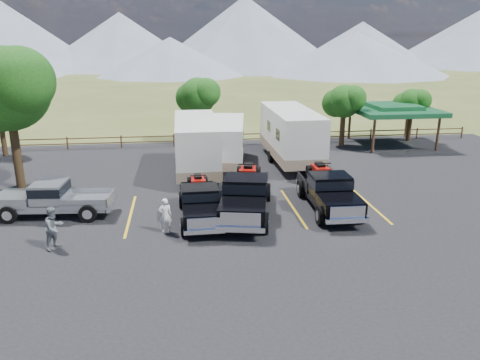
{
  "coord_description": "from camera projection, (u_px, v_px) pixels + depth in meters",
  "views": [
    {
      "loc": [
        -3.45,
        -17.48,
        8.32
      ],
      "look_at": [
        -0.68,
        4.0,
        1.6
      ],
      "focal_mm": 35.0,
      "sensor_mm": 36.0,
      "label": 1
    }
  ],
  "objects": [
    {
      "name": "ground",
      "position": [
        268.0,
        244.0,
        19.44
      ],
      "size": [
        320.0,
        320.0,
        0.0
      ],
      "primitive_type": "plane",
      "color": "#465524",
      "rests_on": "ground"
    },
    {
      "name": "tree_big_nw",
      "position": [
        6.0,
        89.0,
        24.8
      ],
      "size": [
        5.54,
        5.18,
        7.84
      ],
      "color": "#312313",
      "rests_on": "ground"
    },
    {
      "name": "trailer_left",
      "position": [
        196.0,
        146.0,
        28.76
      ],
      "size": [
        2.61,
        9.72,
        3.39
      ],
      "rotation": [
        0.0,
        0.0,
        0.0
      ],
      "color": "silver",
      "rests_on": "asphalt_lot"
    },
    {
      "name": "person_b",
      "position": [
        54.0,
        228.0,
        18.74
      ],
      "size": [
        1.05,
        1.09,
        1.78
      ],
      "primitive_type": "imported",
      "rotation": [
        0.0,
        0.0,
        0.96
      ],
      "color": "slate",
      "rests_on": "asphalt_lot"
    },
    {
      "name": "tree_nw_small",
      "position": [
        0.0,
        118.0,
        32.78
      ],
      "size": [
        2.59,
        2.43,
        3.85
      ],
      "color": "#312313",
      "rests_on": "ground"
    },
    {
      "name": "pavilion",
      "position": [
        393.0,
        110.0,
        36.3
      ],
      "size": [
        6.2,
        6.2,
        3.22
      ],
      "color": "brown",
      "rests_on": "ground"
    },
    {
      "name": "stall_lines",
      "position": [
        254.0,
        209.0,
        23.21
      ],
      "size": [
        12.12,
        5.5,
        0.01
      ],
      "color": "gold",
      "rests_on": "asphalt_lot"
    },
    {
      "name": "tree_ne_a",
      "position": [
        344.0,
        102.0,
        35.62
      ],
      "size": [
        3.11,
        2.92,
        4.76
      ],
      "color": "#312313",
      "rests_on": "ground"
    },
    {
      "name": "rig_right",
      "position": [
        328.0,
        190.0,
        23.12
      ],
      "size": [
        2.26,
        6.1,
        2.02
      ],
      "rotation": [
        0.0,
        0.0,
        -0.03
      ],
      "color": "black",
      "rests_on": "asphalt_lot"
    },
    {
      "name": "pickup_silver",
      "position": [
        54.0,
        198.0,
        22.16
      ],
      "size": [
        5.76,
        2.35,
        1.69
      ],
      "rotation": [
        0.0,
        0.0,
        -1.65
      ],
      "color": "#93969B",
      "rests_on": "asphalt_lot"
    },
    {
      "name": "asphalt_lot",
      "position": [
        257.0,
        217.0,
        22.27
      ],
      "size": [
        44.0,
        34.0,
        0.04
      ],
      "primitive_type": "cube",
      "color": "black",
      "rests_on": "ground"
    },
    {
      "name": "tree_north",
      "position": [
        198.0,
        96.0,
        36.07
      ],
      "size": [
        3.46,
        3.24,
        5.25
      ],
      "color": "#312313",
      "rests_on": "ground"
    },
    {
      "name": "trailer_right",
      "position": [
        291.0,
        135.0,
        31.18
      ],
      "size": [
        2.79,
        10.35,
        3.61
      ],
      "rotation": [
        0.0,
        0.0,
        0.01
      ],
      "color": "silver",
      "rests_on": "asphalt_lot"
    },
    {
      "name": "rig_center",
      "position": [
        246.0,
        194.0,
        22.33
      ],
      "size": [
        3.36,
        6.77,
        2.17
      ],
      "rotation": [
        0.0,
        0.0,
        -0.21
      ],
      "color": "black",
      "rests_on": "asphalt_lot"
    },
    {
      "name": "rig_left",
      "position": [
        200.0,
        201.0,
        21.85
      ],
      "size": [
        1.99,
        5.47,
        1.82
      ],
      "rotation": [
        0.0,
        0.0,
        0.02
      ],
      "color": "black",
      "rests_on": "asphalt_lot"
    },
    {
      "name": "mountain_range",
      "position": [
        160.0,
        37.0,
        116.57
      ],
      "size": [
        209.0,
        71.0,
        20.0
      ],
      "color": "gray",
      "rests_on": "ground"
    },
    {
      "name": "person_a",
      "position": [
        165.0,
        215.0,
        20.3
      ],
      "size": [
        0.62,
        0.46,
        1.58
      ],
      "primitive_type": "imported",
      "rotation": [
        0.0,
        0.0,
        3.29
      ],
      "color": "white",
      "rests_on": "asphalt_lot"
    },
    {
      "name": "tree_ne_b",
      "position": [
        411.0,
        103.0,
        37.4
      ],
      "size": [
        2.77,
        2.59,
        4.27
      ],
      "color": "#312313",
      "rests_on": "ground"
    },
    {
      "name": "trailer_center",
      "position": [
        227.0,
        142.0,
        30.73
      ],
      "size": [
        3.17,
        8.5,
        2.94
      ],
      "rotation": [
        0.0,
        0.0,
        -0.15
      ],
      "color": "silver",
      "rests_on": "asphalt_lot"
    },
    {
      "name": "rail_fence",
      "position": [
        250.0,
        137.0,
        37.03
      ],
      "size": [
        36.12,
        0.12,
        1.0
      ],
      "color": "brown",
      "rests_on": "ground"
    }
  ]
}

